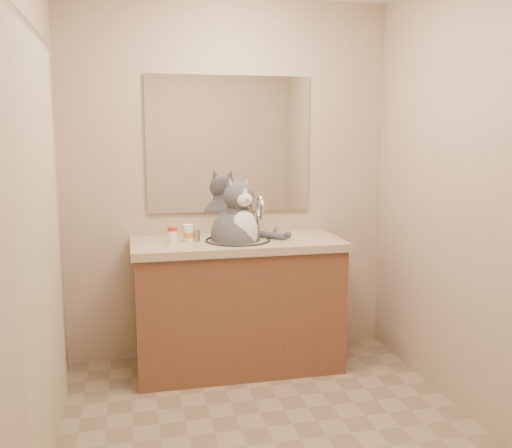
{
  "coord_description": "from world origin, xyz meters",
  "views": [
    {
      "loc": [
        -0.67,
        -2.55,
        1.53
      ],
      "look_at": [
        0.05,
        0.65,
        1.0
      ],
      "focal_mm": 40.0,
      "sensor_mm": 36.0,
      "label": 1
    }
  ],
  "objects_px": {
    "pill_bottle_redcap": "(172,235)",
    "pill_bottle_orange": "(188,233)",
    "cat": "(237,234)",
    "grey_canister": "(196,235)"
  },
  "relations": [
    {
      "from": "cat",
      "to": "pill_bottle_redcap",
      "type": "relative_size",
      "value": 6.11
    },
    {
      "from": "cat",
      "to": "pill_bottle_redcap",
      "type": "distance_m",
      "value": 0.41
    },
    {
      "from": "cat",
      "to": "pill_bottle_orange",
      "type": "bearing_deg",
      "value": 158.64
    },
    {
      "from": "pill_bottle_redcap",
      "to": "grey_canister",
      "type": "bearing_deg",
      "value": 16.41
    },
    {
      "from": "cat",
      "to": "grey_canister",
      "type": "height_order",
      "value": "cat"
    },
    {
      "from": "cat",
      "to": "grey_canister",
      "type": "distance_m",
      "value": 0.26
    },
    {
      "from": "pill_bottle_orange",
      "to": "grey_canister",
      "type": "height_order",
      "value": "pill_bottle_orange"
    },
    {
      "from": "pill_bottle_redcap",
      "to": "pill_bottle_orange",
      "type": "relative_size",
      "value": 0.95
    },
    {
      "from": "cat",
      "to": "pill_bottle_redcap",
      "type": "bearing_deg",
      "value": 165.37
    },
    {
      "from": "pill_bottle_redcap",
      "to": "cat",
      "type": "bearing_deg",
      "value": 3.05
    }
  ]
}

